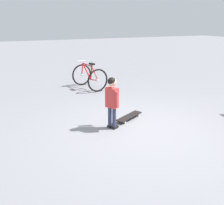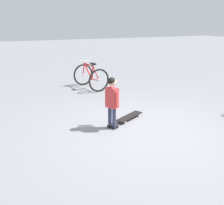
% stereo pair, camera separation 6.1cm
% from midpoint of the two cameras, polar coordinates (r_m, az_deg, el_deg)
% --- Properties ---
extents(ground_plane, '(50.00, 50.00, 0.00)m').
position_cam_midpoint_polar(ground_plane, '(5.16, 8.01, -6.21)').
color(ground_plane, gray).
extents(child_person, '(0.41, 0.26, 1.06)m').
position_cam_midpoint_polar(child_person, '(4.98, 0.36, 1.17)').
color(child_person, '#2D3351').
rests_on(child_person, ground).
extents(skateboard, '(0.54, 0.77, 0.07)m').
position_cam_midpoint_polar(skateboard, '(5.66, 4.26, -3.16)').
color(skateboard, black).
rests_on(skateboard, ground).
extents(bicycle_near, '(1.18, 0.90, 0.85)m').
position_cam_midpoint_polar(bicycle_near, '(8.18, -4.62, 5.83)').
color(bicycle_near, black).
rests_on(bicycle_near, ground).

